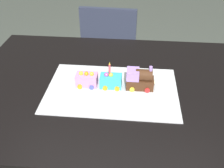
% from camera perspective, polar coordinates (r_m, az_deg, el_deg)
% --- Properties ---
extents(dining_table, '(1.40, 1.00, 0.74)m').
position_cam_1_polar(dining_table, '(1.33, -0.15, -3.85)').
color(dining_table, black).
rests_on(dining_table, ground).
extents(chair, '(0.42, 0.42, 0.86)m').
position_cam_1_polar(chair, '(2.12, -0.31, 7.09)').
color(chair, '#2D3347').
rests_on(chair, ground).
extents(cake_board, '(0.60, 0.40, 0.00)m').
position_cam_1_polar(cake_board, '(1.22, -0.00, -1.23)').
color(cake_board, silver).
rests_on(cake_board, dining_table).
extents(cake_locomotive, '(0.14, 0.08, 0.12)m').
position_cam_1_polar(cake_locomotive, '(1.22, 6.02, 1.07)').
color(cake_locomotive, '#472816').
rests_on(cake_locomotive, cake_board).
extents(cake_car_gondola_turquoise, '(0.10, 0.08, 0.07)m').
position_cam_1_polar(cake_car_gondola_turquoise, '(1.23, -0.07, 0.68)').
color(cake_car_gondola_turquoise, '#38B7C6').
rests_on(cake_car_gondola_turquoise, cake_board).
extents(cake_car_hopper_bubblegum, '(0.10, 0.08, 0.07)m').
position_cam_1_polar(cake_car_hopper_bubblegum, '(1.24, -5.47, 0.98)').
color(cake_car_hopper_bubblegum, pink).
rests_on(cake_car_hopper_bubblegum, cake_board).
extents(birthday_candle, '(0.01, 0.01, 0.06)m').
position_cam_1_polar(birthday_candle, '(1.19, -0.52, 3.50)').
color(birthday_candle, '#F24C59').
rests_on(birthday_candle, cake_car_gondola_turquoise).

